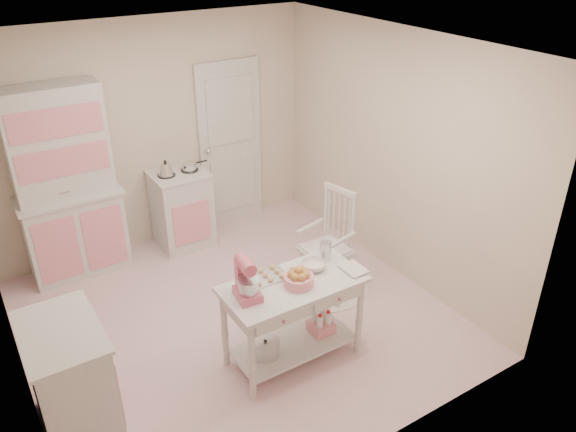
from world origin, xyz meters
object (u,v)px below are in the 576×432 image
object	(u,v)px
hutch	(66,185)
stove	(182,209)
stand_mixer	(247,280)
rocking_chair	(326,242)
work_table	(293,321)
base_cabinet	(71,379)
bread_basket	(299,280)

from	to	relation	value
hutch	stove	world-z (taller)	hutch
stove	stand_mixer	world-z (taller)	stand_mixer
rocking_chair	stand_mixer	size ratio (longest dim) A/B	3.24
stove	work_table	size ratio (longest dim) A/B	0.77
base_cabinet	stove	bearing A→B (deg)	50.28
hutch	base_cabinet	xyz separation A→B (m)	(-0.58, -2.19, -0.58)
hutch	rocking_chair	world-z (taller)	hutch
base_cabinet	stand_mixer	size ratio (longest dim) A/B	2.71
stand_mixer	base_cabinet	bearing A→B (deg)	178.11
base_cabinet	rocking_chair	size ratio (longest dim) A/B	0.84
base_cabinet	bread_basket	world-z (taller)	base_cabinet
base_cabinet	bread_basket	xyz separation A→B (m)	(1.82, -0.29, 0.39)
hutch	stove	size ratio (longest dim) A/B	2.26
hutch	work_table	xyz separation A→B (m)	(1.22, -2.43, -0.64)
stove	bread_basket	distance (m)	2.46
bread_basket	stand_mixer	bearing A→B (deg)	170.96
stand_mixer	hutch	bearing A→B (deg)	115.61
stove	rocking_chair	xyz separation A→B (m)	(0.89, -1.66, 0.09)
stand_mixer	rocking_chair	bearing A→B (deg)	36.10
stove	work_table	bearing A→B (deg)	-89.48
hutch	stand_mixer	distance (m)	2.54
hutch	base_cabinet	world-z (taller)	hutch
rocking_chair	bread_basket	world-z (taller)	rocking_chair
base_cabinet	bread_basket	size ratio (longest dim) A/B	3.68
base_cabinet	bread_basket	bearing A→B (deg)	-9.11
work_table	bread_basket	bearing A→B (deg)	-68.20
stove	hutch	bearing A→B (deg)	177.61
rocking_chair	stand_mixer	world-z (taller)	stand_mixer
work_table	stand_mixer	world-z (taller)	stand_mixer
stand_mixer	bread_basket	size ratio (longest dim) A/B	1.36
hutch	bread_basket	distance (m)	2.78
stove	base_cabinet	world-z (taller)	same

